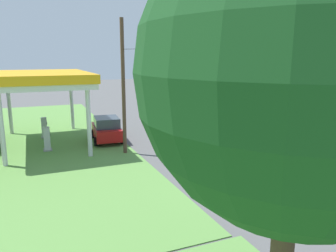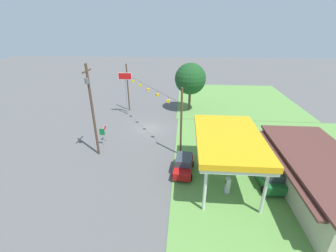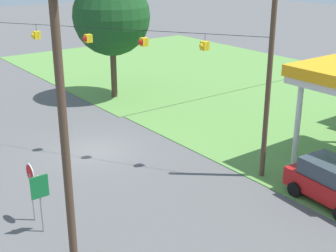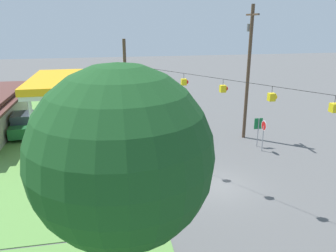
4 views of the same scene
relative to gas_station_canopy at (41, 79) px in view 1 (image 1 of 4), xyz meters
name	(u,v)px [view 1 (image 1 of 4)]	position (x,y,z in m)	size (l,w,h in m)	color
ground_plane	(260,182)	(-12.12, -9.69, -4.69)	(160.00, 160.00, 0.00)	#565656
gas_station_canopy	(41,79)	(0.00, 0.00, 0.00)	(10.24, 6.30, 5.20)	silver
fuel_pump_near	(47,140)	(-1.94, 0.00, -3.92)	(0.71, 0.56, 1.62)	gray
fuel_pump_far	(44,128)	(1.94, 0.00, -3.92)	(0.71, 0.56, 1.62)	gray
car_at_pumps_front	(107,129)	(-0.98, -4.27, -3.74)	(4.20, 2.39, 1.87)	#AD1414
stop_sign_roadside	(280,122)	(-7.29, -15.05, -2.88)	(0.80, 0.08, 2.50)	#99999E
route_sign	(271,121)	(-6.27, -15.11, -2.98)	(0.10, 0.70, 2.40)	gray
utility_pole_main	(252,58)	(-3.97, -14.94, 1.50)	(2.20, 0.44, 11.13)	#4C3828
signal_span_gantry	(266,88)	(-12.12, -9.71, 0.07)	(15.40, 10.24, 8.59)	#4C3828
tree_west_verge	(296,73)	(-20.45, -3.45, 1.26)	(5.56, 5.56, 8.75)	#4C3828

